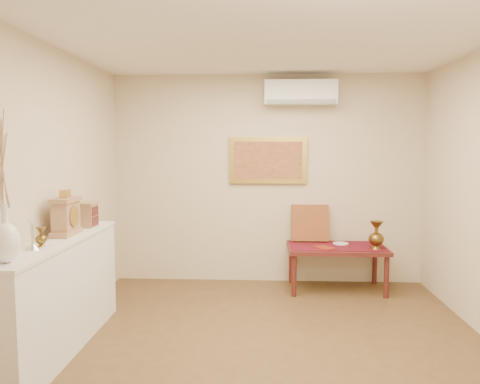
# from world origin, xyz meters

# --- Properties ---
(floor) EXTENTS (4.50, 4.50, 0.00)m
(floor) POSITION_xyz_m (0.00, 0.00, 0.00)
(floor) COLOR brown
(floor) RESTS_ON ground
(ceiling) EXTENTS (4.50, 4.50, 0.00)m
(ceiling) POSITION_xyz_m (0.00, 0.00, 2.70)
(ceiling) COLOR white
(ceiling) RESTS_ON ground
(wall_back) EXTENTS (4.00, 0.02, 2.70)m
(wall_back) POSITION_xyz_m (0.00, 2.25, 1.35)
(wall_back) COLOR beige
(wall_back) RESTS_ON ground
(wall_front) EXTENTS (4.00, 0.02, 2.70)m
(wall_front) POSITION_xyz_m (0.00, -2.25, 1.35)
(wall_front) COLOR beige
(wall_front) RESTS_ON ground
(wall_left) EXTENTS (0.02, 4.50, 2.70)m
(wall_left) POSITION_xyz_m (-2.00, 0.00, 1.35)
(wall_left) COLOR beige
(wall_left) RESTS_ON ground
(white_vase) EXTENTS (0.19, 0.19, 1.02)m
(white_vase) POSITION_xyz_m (-1.81, -0.81, 1.49)
(white_vase) COLOR white
(white_vase) RESTS_ON display_ledge
(candlestick) EXTENTS (0.11, 0.11, 0.23)m
(candlestick) POSITION_xyz_m (-1.83, -0.39, 1.10)
(candlestick) COLOR silver
(candlestick) RESTS_ON display_ledge
(brass_urn_small) EXTENTS (0.09, 0.09, 0.20)m
(brass_urn_small) POSITION_xyz_m (-1.82, -0.28, 1.08)
(brass_urn_small) COLOR brown
(brass_urn_small) RESTS_ON display_ledge
(table_cloth) EXTENTS (1.14, 0.59, 0.01)m
(table_cloth) POSITION_xyz_m (0.85, 1.88, 0.55)
(table_cloth) COLOR maroon
(table_cloth) RESTS_ON low_table
(brass_urn_tall) EXTENTS (0.18, 0.18, 0.41)m
(brass_urn_tall) POSITION_xyz_m (1.29, 1.73, 0.76)
(brass_urn_tall) COLOR brown
(brass_urn_tall) RESTS_ON table_cloth
(plate) EXTENTS (0.19, 0.19, 0.01)m
(plate) POSITION_xyz_m (0.92, 1.99, 0.56)
(plate) COLOR white
(plate) RESTS_ON table_cloth
(menu) EXTENTS (0.29, 0.31, 0.01)m
(menu) POSITION_xyz_m (0.68, 1.73, 0.56)
(menu) COLOR maroon
(menu) RESTS_ON table_cloth
(cushion) EXTENTS (0.47, 0.20, 0.48)m
(cushion) POSITION_xyz_m (0.54, 2.16, 0.79)
(cushion) COLOR maroon
(cushion) RESTS_ON table_cloth
(display_ledge) EXTENTS (0.37, 2.02, 0.98)m
(display_ledge) POSITION_xyz_m (-1.82, 0.00, 0.49)
(display_ledge) COLOR silver
(display_ledge) RESTS_ON floor
(mantel_clock) EXTENTS (0.17, 0.36, 0.41)m
(mantel_clock) POSITION_xyz_m (-1.82, 0.21, 1.15)
(mantel_clock) COLOR #A87C56
(mantel_clock) RESTS_ON display_ledge
(wooden_chest) EXTENTS (0.16, 0.21, 0.24)m
(wooden_chest) POSITION_xyz_m (-1.80, 0.65, 1.10)
(wooden_chest) COLOR #A87C56
(wooden_chest) RESTS_ON display_ledge
(low_table) EXTENTS (1.20, 0.70, 0.55)m
(low_table) POSITION_xyz_m (0.85, 1.88, 0.48)
(low_table) COLOR #531C19
(low_table) RESTS_ON floor
(painting) EXTENTS (1.00, 0.06, 0.60)m
(painting) POSITION_xyz_m (0.00, 2.22, 1.60)
(painting) COLOR #B39239
(painting) RESTS_ON wall_back
(ac_unit) EXTENTS (0.90, 0.25, 0.30)m
(ac_unit) POSITION_xyz_m (0.40, 2.12, 2.45)
(ac_unit) COLOR white
(ac_unit) RESTS_ON wall_back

